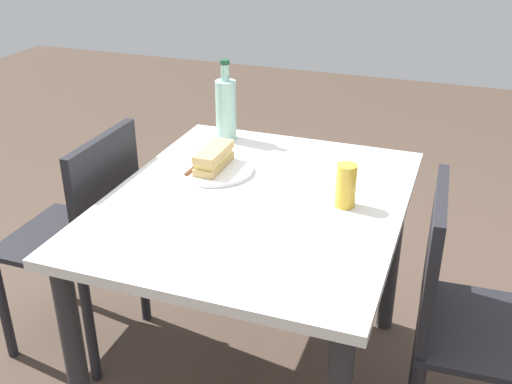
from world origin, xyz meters
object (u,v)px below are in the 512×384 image
Objects in this scene: dining_table at (256,230)px; baguette_sandwich_near at (214,158)px; chair_far at (87,231)px; water_bottle at (226,108)px; plate_near at (214,170)px; knife_near at (196,165)px; beer_glass at (346,186)px; chair_near at (462,313)px.

baguette_sandwich_near is (0.13, 0.19, 0.16)m from dining_table.
chair_far is 2.87× the size of water_bottle.
knife_near is at bearing 101.44° from plate_near.
plate_near reaches higher than dining_table.
plate_near is at bearing -165.41° from water_bottle.
beer_glass reaches higher than knife_near.
knife_near is at bearing 80.23° from chair_near.
water_bottle is (0.42, 0.27, 0.23)m from dining_table.
beer_glass is at bearing -98.78° from knife_near.
chair_far is 0.94m from beer_glass.
chair_far is at bearing 107.73° from knife_near.
baguette_sandwich_near is (0.13, -0.43, 0.29)m from chair_far.
water_bottle reaches higher than chair_far.
chair_far reaches higher than plate_near.
baguette_sandwich_near is at bearing -78.56° from knife_near.
chair_near is 0.89m from baguette_sandwich_near.
plate_near is at bearing -73.08° from chair_far.
plate_near is (0.13, -0.43, 0.25)m from chair_far.
knife_near is at bearing 64.33° from dining_table.
chair_near reaches higher than dining_table.
dining_table is at bearing 87.20° from chair_near.
water_bottle is (0.29, 0.07, 0.07)m from baguette_sandwich_near.
baguette_sandwich_near is at bearing 78.77° from chair_near.
chair_far is 0.52m from plate_near.
beer_glass is (-0.09, -0.45, 0.02)m from baguette_sandwich_near.
beer_glass is at bearing -101.31° from plate_near.
chair_far is at bearing 106.92° from baguette_sandwich_near.
water_bottle is at bearing 3.24° from knife_near.
plate_near is (0.16, 0.82, 0.25)m from chair_near.
water_bottle is (0.42, -0.36, 0.36)m from chair_far.
water_bottle reaches higher than dining_table.
plate_near is 0.87× the size of water_bottle.
chair_far reaches higher than knife_near.
knife_near is at bearing -72.27° from chair_far.
chair_far is at bearing 88.59° from chair_near.
knife_near is 0.32m from water_bottle.
knife_near is at bearing 81.22° from beer_glass.
chair_far and chair_near have the same top height.
chair_near is 3.29× the size of plate_near.
baguette_sandwich_near is 0.63× the size of water_bottle.
dining_table is at bearing -124.42° from baguette_sandwich_near.
beer_glass is (-0.09, -0.45, 0.06)m from plate_near.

